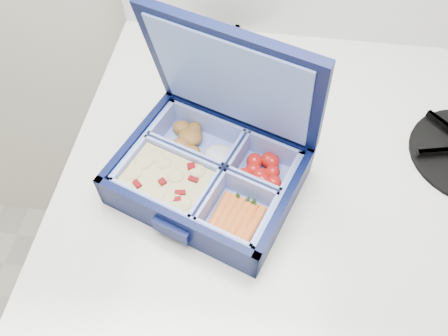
# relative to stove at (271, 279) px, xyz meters

# --- Properties ---
(stove) EXTENTS (0.64, 0.64, 0.95)m
(stove) POSITION_rel_stove_xyz_m (0.00, 0.00, 0.00)
(stove) COLOR silver
(stove) RESTS_ON floor
(bento_box) EXTENTS (0.26, 0.23, 0.05)m
(bento_box) POSITION_rel_stove_xyz_m (-0.12, -0.07, 0.50)
(bento_box) COLOR #060D33
(bento_box) RESTS_ON stove
(burner_grate_rear) EXTENTS (0.22, 0.22, 0.02)m
(burner_grate_rear) POSITION_rel_stove_xyz_m (-0.14, 0.15, 0.49)
(burner_grate_rear) COLOR black
(burner_grate_rear) RESTS_ON stove
(fork) EXTENTS (0.06, 0.16, 0.01)m
(fork) POSITION_rel_stove_xyz_m (-0.02, 0.04, 0.48)
(fork) COLOR #A19DB3
(fork) RESTS_ON stove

